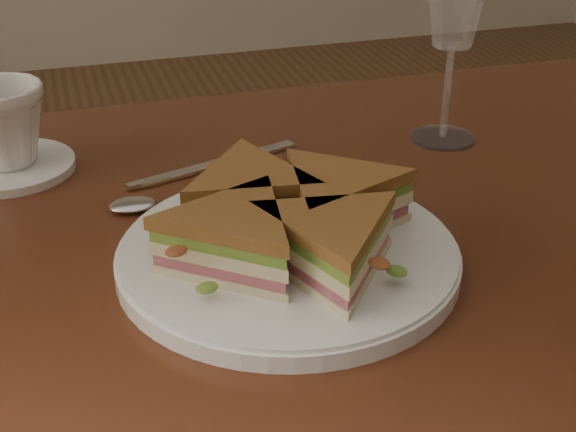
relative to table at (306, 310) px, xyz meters
The scene contains 8 objects.
table is the anchor object (origin of this frame).
plate 0.13m from the table, 122.26° to the right, with size 0.31×0.31×0.02m, color white.
sandwich_wedges 0.16m from the table, 122.26° to the right, with size 0.30×0.30×0.06m.
crisps_mound 0.16m from the table, 122.26° to the right, with size 0.09×0.09×0.05m, color #B86B17, non-canonical shape.
spoon 0.19m from the table, 149.38° to the left, with size 0.18×0.07×0.01m.
knife 0.20m from the table, 111.35° to the left, with size 0.21×0.08×0.00m.
saucer 0.37m from the table, 141.41° to the left, with size 0.14×0.14×0.01m, color white.
coffee_cup 0.39m from the table, 141.41° to the left, with size 0.10×0.10×0.09m, color white.
Camera 1 is at (-0.22, -0.65, 1.14)m, focal length 50.00 mm.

